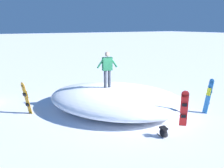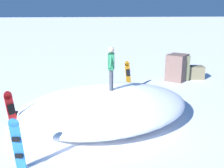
# 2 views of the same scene
# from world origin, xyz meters

# --- Properties ---
(ground) EXTENTS (240.00, 240.00, 0.00)m
(ground) POSITION_xyz_m (0.00, 0.00, 0.00)
(ground) COLOR white
(snow_mound) EXTENTS (8.37, 7.74, 1.09)m
(snow_mound) POSITION_xyz_m (-0.23, -0.08, 0.54)
(snow_mound) COLOR white
(snow_mound) RESTS_ON ground
(snowboarder_standing) EXTENTS (0.30, 1.02, 1.69)m
(snowboarder_standing) POSITION_xyz_m (-0.47, -0.40, 2.06)
(snowboarder_standing) COLOR #333842
(snowboarder_standing) RESTS_ON snow_mound
(snowboard_primary_upright) EXTENTS (0.37, 0.41, 1.53)m
(snowboard_primary_upright) POSITION_xyz_m (-1.72, -3.90, 0.79)
(snowboard_primary_upright) COLOR orange
(snowboard_primary_upright) RESTS_ON ground
(snowboard_secondary_upright) EXTENTS (0.46, 0.46, 1.55)m
(snowboard_secondary_upright) POSITION_xyz_m (3.03, 1.05, 0.80)
(snowboard_secondary_upright) COLOR red
(snowboard_secondary_upright) RESTS_ON ground
(snowboard_tertiary_upright) EXTENTS (0.28, 0.36, 1.60)m
(snowboard_tertiary_upright) POSITION_xyz_m (2.37, 3.35, 0.82)
(snowboard_tertiary_upright) COLOR #2672BF
(snowboard_tertiary_upright) RESTS_ON ground
(backpack_near) EXTENTS (0.52, 0.32, 0.38)m
(backpack_near) POSITION_xyz_m (3.31, -0.24, 0.20)
(backpack_near) COLOR black
(backpack_near) RESTS_ON ground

